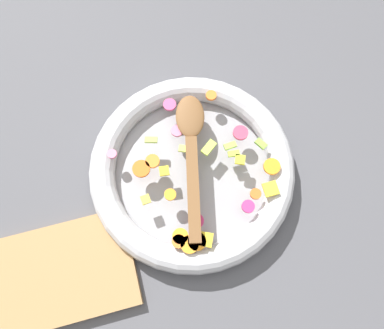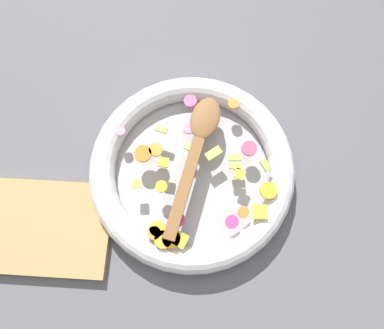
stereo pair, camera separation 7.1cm
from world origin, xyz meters
name	(u,v)px [view 2 (the right image)]	position (x,y,z in m)	size (l,w,h in m)	color
ground_plane	(192,172)	(0.00, 0.00, 0.00)	(4.00, 4.00, 0.00)	#4C4C51
skillet	(192,169)	(0.00, 0.00, 0.02)	(0.40, 0.40, 0.05)	gray
chopped_vegetables	(195,178)	(0.01, -0.03, 0.05)	(0.32, 0.32, 0.01)	orange
wooden_spoon	(196,149)	(0.01, 0.03, 0.06)	(0.10, 0.29, 0.01)	brown
cutting_board	(34,227)	(-0.29, -0.13, 0.01)	(0.29, 0.18, 0.02)	#9E7547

